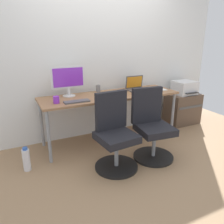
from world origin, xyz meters
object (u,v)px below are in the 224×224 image
Objects in this scene: side_cabinet at (182,109)px; coffee_mug at (56,100)px; printer at (184,88)px; open_laptop at (137,87)px; office_chair_left at (115,135)px; desktop_monitor at (68,79)px; water_bottle_on_floor at (26,159)px; office_chair_right at (152,127)px.

side_cabinet is 6.49× the size of coffee_mug.
printer is 1.29× the size of open_laptop.
printer is 4.35× the size of coffee_mug.
coffee_mug is at bearing -174.95° from printer.
office_chair_left is at bearing -46.28° from coffee_mug.
office_chair_left is 1.96× the size of desktop_monitor.
printer is 1.29× the size of water_bottle_on_floor.
open_laptop is at bearing -5.21° from desktop_monitor.
open_laptop reaches higher than side_cabinet.
water_bottle_on_floor is 1.00× the size of open_laptop.
open_laptop reaches higher than coffee_mug.
office_chair_right is 0.89m from open_laptop.
water_bottle_on_floor is (-1.57, 0.37, -0.28)m from office_chair_right.
side_cabinet is 2.88m from water_bottle_on_floor.
office_chair_right is 1.96× the size of desktop_monitor.
coffee_mug reaches higher than printer.
water_bottle_on_floor is at bearing -171.46° from printer.
desktop_monitor is at bearing 109.54° from office_chair_left.
water_bottle_on_floor is at bearing 166.91° from office_chair_right.
coffee_mug is (-1.11, 0.58, 0.37)m from office_chair_right.
printer is at bearing 5.05° from coffee_mug.
open_laptop is at bearing 73.56° from office_chair_right.
office_chair_right is 10.22× the size of coffee_mug.
open_laptop is 3.37× the size of coffee_mug.
printer is 1.06m from open_laptop.
coffee_mug is (-2.38, -0.21, 0.11)m from printer.
side_cabinet is 1.93× the size of water_bottle_on_floor.
desktop_monitor is at bearing 178.00° from side_cabinet.
coffee_mug is (-1.33, -0.19, -0.01)m from open_laptop.
coffee_mug is (-0.56, 0.58, 0.37)m from office_chair_left.
office_chair_right is 1.52m from printer.
water_bottle_on_floor is (-2.85, -0.43, -0.54)m from printer.
desktop_monitor is 1.11m from open_laptop.
printer is at bearing -2.02° from desktop_monitor.
office_chair_left is 0.89m from coffee_mug.
coffee_mug is at bearing -172.02° from open_laptop.
side_cabinet is at bearing 31.88° from office_chair_right.
water_bottle_on_floor is at bearing 160.29° from office_chair_left.
office_chair_left is 2.00m from side_cabinet.
office_chair_left is at bearing -70.46° from desktop_monitor.
open_laptop is (1.80, 0.40, 0.65)m from water_bottle_on_floor.
side_cabinet is at bearing 1.34° from open_laptop.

